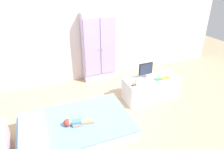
% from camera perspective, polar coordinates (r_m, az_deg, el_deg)
% --- Properties ---
extents(ground_plane, '(10.00, 10.00, 0.02)m').
position_cam_1_polar(ground_plane, '(3.23, 0.67, -12.82)').
color(ground_plane, tan).
extents(back_wall, '(6.40, 0.05, 2.70)m').
position_cam_1_polar(back_wall, '(4.06, -8.19, 16.49)').
color(back_wall, silver).
rests_on(back_wall, ground_plane).
extents(bed, '(1.46, 0.95, 0.30)m').
position_cam_1_polar(bed, '(2.87, -9.96, -15.25)').
color(bed, beige).
rests_on(bed, ground_plane).
extents(pillow, '(0.31, 0.68, 0.06)m').
position_cam_1_polar(pillow, '(2.74, -21.56, -14.48)').
color(pillow, silver).
rests_on(pillow, bed).
extents(doll, '(0.39, 0.15, 0.10)m').
position_cam_1_polar(doll, '(2.70, -10.95, -13.16)').
color(doll, '#4C84C6').
rests_on(doll, bed).
extents(wardrobe, '(0.67, 0.24, 1.40)m').
position_cam_1_polar(wardrobe, '(4.14, -3.76, 7.65)').
color(wardrobe, silver).
rests_on(wardrobe, ground_plane).
extents(tv_stand, '(0.98, 0.41, 0.41)m').
position_cam_1_polar(tv_stand, '(3.70, 10.92, -3.77)').
color(tv_stand, silver).
rests_on(tv_stand, ground_plane).
extents(tv_monitor, '(0.26, 0.10, 0.27)m').
position_cam_1_polar(tv_monitor, '(3.54, 9.51, 1.43)').
color(tv_monitor, '#99999E').
rests_on(tv_monitor, tv_stand).
extents(rocking_horse_toy, '(0.09, 0.04, 0.11)m').
position_cam_1_polar(rocking_horse_toy, '(3.29, 6.45, -2.37)').
color(rocking_horse_toy, '#8E6642').
rests_on(rocking_horse_toy, tv_stand).
extents(book_green, '(0.13, 0.08, 0.01)m').
position_cam_1_polar(book_green, '(3.57, 12.99, -1.30)').
color(book_green, '#429E51').
rests_on(book_green, tv_stand).
extents(book_orange, '(0.16, 0.09, 0.01)m').
position_cam_1_polar(book_orange, '(3.65, 14.84, -0.91)').
color(book_orange, orange).
rests_on(book_orange, tv_stand).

